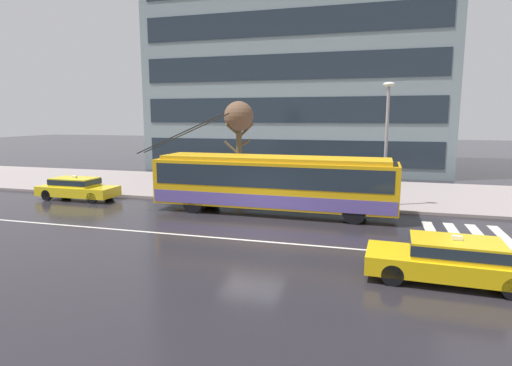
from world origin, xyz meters
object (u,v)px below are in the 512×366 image
at_px(pedestrian_at_shelter, 206,168).
at_px(pedestrian_approaching_curb, 361,170).
at_px(street_tree_bare, 239,120).
at_px(taxi_queued_behind_bus, 77,187).
at_px(taxi_oncoming_far, 451,258).
at_px(trolleybus, 273,182).
at_px(street_lamp, 387,133).

bearing_deg(pedestrian_at_shelter, pedestrian_approaching_curb, 6.90).
distance_m(pedestrian_at_shelter, street_tree_bare, 3.62).
bearing_deg(pedestrian_approaching_curb, pedestrian_at_shelter, -173.10).
height_order(taxi_queued_behind_bus, taxi_oncoming_far, same).
height_order(taxi_queued_behind_bus, pedestrian_approaching_curb, pedestrian_approaching_curb).
height_order(pedestrian_at_shelter, street_tree_bare, street_tree_bare).
bearing_deg(street_tree_bare, pedestrian_at_shelter, -136.27).
height_order(taxi_oncoming_far, pedestrian_at_shelter, pedestrian_at_shelter).
height_order(trolleybus, street_tree_bare, street_tree_bare).
bearing_deg(street_lamp, pedestrian_approaching_curb, 125.55).
xyz_separation_m(taxi_queued_behind_bus, street_tree_bare, (8.39, 4.62, 3.87)).
bearing_deg(taxi_queued_behind_bus, street_lamp, 8.04).
bearing_deg(street_lamp, pedestrian_at_shelter, 176.26).
height_order(trolleybus, pedestrian_approaching_curb, trolleybus).
bearing_deg(pedestrian_at_shelter, taxi_queued_behind_bus, -155.56).
relative_size(taxi_oncoming_far, street_lamp, 0.74).
bearing_deg(taxi_queued_behind_bus, pedestrian_at_shelter, 24.44).
bearing_deg(pedestrian_at_shelter, street_lamp, -3.74).
distance_m(street_lamp, street_tree_bare, 8.99).
bearing_deg(taxi_oncoming_far, street_tree_bare, 130.54).
xyz_separation_m(taxi_queued_behind_bus, street_lamp, (17.09, 2.41, 3.21)).
relative_size(taxi_queued_behind_bus, pedestrian_at_shelter, 2.31).
distance_m(taxi_queued_behind_bus, taxi_oncoming_far, 20.23).
bearing_deg(trolleybus, pedestrian_approaching_curb, 47.82).
height_order(taxi_queued_behind_bus, street_tree_bare, street_tree_bare).
xyz_separation_m(pedestrian_at_shelter, pedestrian_approaching_curb, (9.03, 1.09, 0.04)).
distance_m(trolleybus, street_lamp, 6.43).
xyz_separation_m(street_lamp, street_tree_bare, (-8.70, 2.20, 0.66)).
bearing_deg(trolleybus, street_tree_bare, 124.35).
bearing_deg(street_tree_bare, pedestrian_approaching_curb, -3.37).
height_order(pedestrian_at_shelter, street_lamp, street_lamp).
relative_size(trolleybus, taxi_oncoming_far, 2.86).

